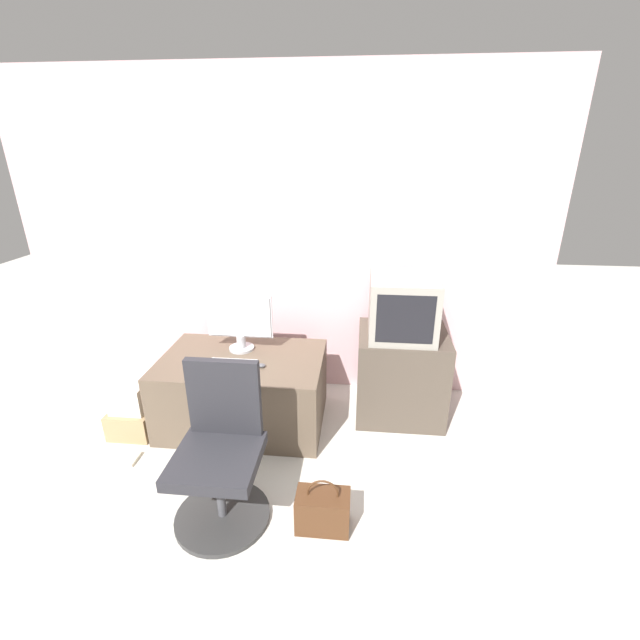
{
  "coord_description": "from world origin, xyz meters",
  "views": [
    {
      "loc": [
        0.69,
        -2.11,
        2.02
      ],
      "look_at": [
        0.39,
        0.87,
        0.8
      ],
      "focal_mm": 24.0,
      "sensor_mm": 36.0,
      "label": 1
    }
  ],
  "objects_px": {
    "main_monitor": "(240,321)",
    "handbag": "(323,510)",
    "office_chair": "(220,458)",
    "crt_tv": "(402,307)",
    "book": "(126,458)",
    "mouse": "(261,365)",
    "keyboard": "(232,363)",
    "cardboard_box_lower": "(132,423)"
  },
  "relations": [
    {
      "from": "main_monitor",
      "to": "handbag",
      "type": "xyz_separation_m",
      "value": [
        0.74,
        -1.11,
        -0.67
      ]
    },
    {
      "from": "office_chair",
      "to": "handbag",
      "type": "xyz_separation_m",
      "value": [
        0.59,
        -0.06,
        -0.27
      ]
    },
    {
      "from": "main_monitor",
      "to": "crt_tv",
      "type": "distance_m",
      "value": 1.23
    },
    {
      "from": "main_monitor",
      "to": "book",
      "type": "relative_size",
      "value": 2.95
    },
    {
      "from": "crt_tv",
      "to": "office_chair",
      "type": "xyz_separation_m",
      "value": [
        -1.06,
        -1.12,
        -0.54
      ]
    },
    {
      "from": "mouse",
      "to": "handbag",
      "type": "relative_size",
      "value": 0.17
    },
    {
      "from": "keyboard",
      "to": "mouse",
      "type": "relative_size",
      "value": 5.91
    },
    {
      "from": "office_chair",
      "to": "main_monitor",
      "type": "bearing_deg",
      "value": 98.35
    },
    {
      "from": "mouse",
      "to": "book",
      "type": "distance_m",
      "value": 1.13
    },
    {
      "from": "mouse",
      "to": "handbag",
      "type": "distance_m",
      "value": 1.08
    },
    {
      "from": "mouse",
      "to": "book",
      "type": "height_order",
      "value": "mouse"
    },
    {
      "from": "mouse",
      "to": "office_chair",
      "type": "bearing_deg",
      "value": -94.89
    },
    {
      "from": "crt_tv",
      "to": "handbag",
      "type": "relative_size",
      "value": 1.56
    },
    {
      "from": "mouse",
      "to": "book",
      "type": "relative_size",
      "value": 0.34
    },
    {
      "from": "keyboard",
      "to": "cardboard_box_lower",
      "type": "bearing_deg",
      "value": -168.15
    },
    {
      "from": "mouse",
      "to": "crt_tv",
      "type": "xyz_separation_m",
      "value": [
        1.0,
        0.35,
        0.36
      ]
    },
    {
      "from": "office_chair",
      "to": "cardboard_box_lower",
      "type": "height_order",
      "value": "office_chair"
    },
    {
      "from": "cardboard_box_lower",
      "to": "book",
      "type": "xyz_separation_m",
      "value": [
        0.08,
        -0.28,
        -0.09
      ]
    },
    {
      "from": "handbag",
      "to": "main_monitor",
      "type": "bearing_deg",
      "value": 123.79
    },
    {
      "from": "mouse",
      "to": "crt_tv",
      "type": "relative_size",
      "value": 0.11
    },
    {
      "from": "mouse",
      "to": "cardboard_box_lower",
      "type": "relative_size",
      "value": 0.18
    },
    {
      "from": "crt_tv",
      "to": "handbag",
      "type": "xyz_separation_m",
      "value": [
        -0.48,
        -1.18,
        -0.81
      ]
    },
    {
      "from": "keyboard",
      "to": "handbag",
      "type": "xyz_separation_m",
      "value": [
        0.74,
        -0.86,
        -0.44
      ]
    },
    {
      "from": "office_chair",
      "to": "book",
      "type": "height_order",
      "value": "office_chair"
    },
    {
      "from": "main_monitor",
      "to": "cardboard_box_lower",
      "type": "height_order",
      "value": "main_monitor"
    },
    {
      "from": "office_chair",
      "to": "handbag",
      "type": "bearing_deg",
      "value": -5.6
    },
    {
      "from": "office_chair",
      "to": "handbag",
      "type": "distance_m",
      "value": 0.65
    },
    {
      "from": "office_chair",
      "to": "keyboard",
      "type": "bearing_deg",
      "value": 101.06
    },
    {
      "from": "keyboard",
      "to": "handbag",
      "type": "relative_size",
      "value": 1.03
    },
    {
      "from": "crt_tv",
      "to": "office_chair",
      "type": "distance_m",
      "value": 1.64
    },
    {
      "from": "main_monitor",
      "to": "crt_tv",
      "type": "height_order",
      "value": "crt_tv"
    },
    {
      "from": "keyboard",
      "to": "mouse",
      "type": "distance_m",
      "value": 0.22
    },
    {
      "from": "main_monitor",
      "to": "book",
      "type": "distance_m",
      "value": 1.24
    },
    {
      "from": "crt_tv",
      "to": "book",
      "type": "height_order",
      "value": "crt_tv"
    },
    {
      "from": "crt_tv",
      "to": "book",
      "type": "xyz_separation_m",
      "value": [
        -1.89,
        -0.76,
        -0.91
      ]
    },
    {
      "from": "cardboard_box_lower",
      "to": "book",
      "type": "relative_size",
      "value": 1.85
    },
    {
      "from": "main_monitor",
      "to": "handbag",
      "type": "bearing_deg",
      "value": -56.21
    },
    {
      "from": "main_monitor",
      "to": "crt_tv",
      "type": "relative_size",
      "value": 0.97
    },
    {
      "from": "mouse",
      "to": "handbag",
      "type": "xyz_separation_m",
      "value": [
        0.52,
        -0.83,
        -0.45
      ]
    },
    {
      "from": "crt_tv",
      "to": "cardboard_box_lower",
      "type": "bearing_deg",
      "value": -166.31
    },
    {
      "from": "main_monitor",
      "to": "mouse",
      "type": "distance_m",
      "value": 0.42
    },
    {
      "from": "main_monitor",
      "to": "office_chair",
      "type": "bearing_deg",
      "value": -81.65
    }
  ]
}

